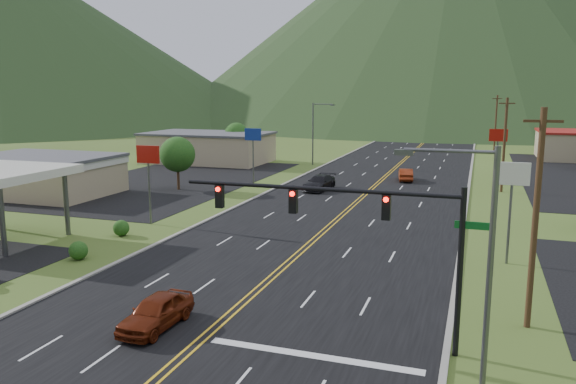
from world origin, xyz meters
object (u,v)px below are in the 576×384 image
(car_dark_mid, at_px, (319,183))
(car_red_far, at_px, (406,175))
(traffic_signal, at_px, (361,221))
(streetlight_west, at_px, (315,129))
(car_red_near, at_px, (156,313))
(streetlight_east, at_px, (480,263))

(car_dark_mid, distance_m, car_red_far, 12.54)
(traffic_signal, height_order, car_dark_mid, traffic_signal)
(streetlight_west, distance_m, car_red_near, 58.51)
(car_dark_mid, bearing_deg, streetlight_east, -60.60)
(car_red_near, distance_m, car_dark_mid, 37.28)
(streetlight_west, height_order, car_red_near, streetlight_west)
(streetlight_east, bearing_deg, traffic_signal, 139.61)
(streetlight_east, bearing_deg, car_red_far, 99.65)
(car_dark_mid, bearing_deg, car_red_far, 56.80)
(streetlight_west, bearing_deg, traffic_signal, -72.03)
(traffic_signal, bearing_deg, streetlight_east, -40.39)
(streetlight_west, distance_m, car_red_far, 18.64)
(car_red_near, distance_m, car_red_far, 47.08)
(streetlight_east, distance_m, car_red_far, 50.06)
(car_red_far, bearing_deg, car_red_near, 73.71)
(car_red_near, height_order, car_red_far, car_red_near)
(traffic_signal, relative_size, streetlight_east, 1.46)
(car_red_near, xyz_separation_m, car_dark_mid, (-2.71, 37.18, 0.04))
(car_red_near, bearing_deg, car_dark_mid, 96.19)
(streetlight_west, bearing_deg, car_red_near, -80.98)
(traffic_signal, height_order, car_red_near, traffic_signal)
(traffic_signal, height_order, streetlight_west, streetlight_west)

